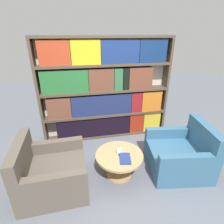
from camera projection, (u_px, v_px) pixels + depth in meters
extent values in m
plane|color=slate|center=(121.00, 176.00, 2.92)|extent=(14.00, 14.00, 0.00)
cube|color=silver|center=(105.00, 89.00, 3.79)|extent=(2.71, 0.05, 2.15)
cube|color=brown|center=(39.00, 95.00, 3.43)|extent=(0.05, 0.30, 2.15)
cube|color=brown|center=(164.00, 87.00, 3.92)|extent=(0.05, 0.30, 2.15)
cube|color=brown|center=(107.00, 133.00, 4.11)|extent=(2.61, 0.30, 0.05)
cube|color=brown|center=(106.00, 114.00, 3.90)|extent=(2.61, 0.30, 0.05)
cube|color=brown|center=(106.00, 91.00, 3.68)|extent=(2.61, 0.30, 0.05)
cube|color=brown|center=(106.00, 65.00, 3.45)|extent=(2.61, 0.30, 0.05)
cube|color=brown|center=(105.00, 37.00, 3.24)|extent=(2.61, 0.30, 0.05)
cube|color=black|center=(94.00, 126.00, 3.93)|extent=(1.61, 0.20, 0.44)
cube|color=#9D2814|center=(135.00, 122.00, 4.11)|extent=(0.33, 0.20, 0.44)
cube|color=gold|center=(150.00, 120.00, 4.18)|extent=(0.40, 0.20, 0.44)
cube|color=brown|center=(59.00, 107.00, 3.59)|extent=(0.47, 0.20, 0.44)
cube|color=navy|center=(102.00, 104.00, 3.75)|extent=(1.28, 0.20, 0.44)
cube|color=maroon|center=(136.00, 102.00, 3.90)|extent=(0.24, 0.20, 0.44)
cube|color=orange|center=(150.00, 100.00, 3.96)|extent=(0.45, 0.20, 0.44)
cube|color=#286D34|center=(65.00, 81.00, 3.40)|extent=(0.89, 0.20, 0.45)
cube|color=brown|center=(101.00, 80.00, 3.53)|extent=(0.51, 0.20, 0.45)
cube|color=#306D42|center=(118.00, 79.00, 3.60)|extent=(0.17, 0.20, 0.45)
cube|color=black|center=(125.00, 78.00, 3.63)|extent=(0.12, 0.20, 0.45)
cube|color=brown|center=(140.00, 78.00, 3.69)|extent=(0.51, 0.20, 0.45)
cube|color=#B23D1F|center=(54.00, 53.00, 3.16)|extent=(0.56, 0.20, 0.44)
cube|color=gold|center=(86.00, 52.00, 3.26)|extent=(0.54, 0.20, 0.44)
cube|color=navy|center=(120.00, 51.00, 3.38)|extent=(0.75, 0.20, 0.44)
cube|color=navy|center=(152.00, 51.00, 3.51)|extent=(0.57, 0.20, 0.44)
cube|color=brown|center=(55.00, 177.00, 2.65)|extent=(0.96, 0.94, 0.38)
cube|color=brown|center=(20.00, 159.00, 2.39)|extent=(0.16, 0.92, 0.46)
cube|color=brown|center=(56.00, 181.00, 2.19)|extent=(0.80, 0.14, 0.19)
cube|color=brown|center=(58.00, 145.00, 2.90)|extent=(0.80, 0.14, 0.19)
cube|color=#386684|center=(177.00, 159.00, 3.03)|extent=(1.07, 1.05, 0.38)
cube|color=#386684|center=(204.00, 138.00, 2.88)|extent=(0.28, 0.93, 0.46)
cube|color=#386684|center=(167.00, 133.00, 3.27)|extent=(0.81, 0.24, 0.19)
cube|color=#386684|center=(186.00, 161.00, 2.54)|extent=(0.81, 0.24, 0.19)
cylinder|color=tan|center=(119.00, 165.00, 2.88)|extent=(0.14, 0.14, 0.37)
cylinder|color=tan|center=(119.00, 173.00, 2.95)|extent=(0.42, 0.42, 0.03)
cylinder|color=tan|center=(119.00, 155.00, 2.79)|extent=(0.77, 0.77, 0.04)
cube|color=black|center=(119.00, 154.00, 2.78)|extent=(0.05, 0.06, 0.01)
cube|color=silver|center=(119.00, 151.00, 2.76)|extent=(0.08, 0.01, 0.13)
cube|color=navy|center=(125.00, 159.00, 2.67)|extent=(0.21, 0.28, 0.03)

